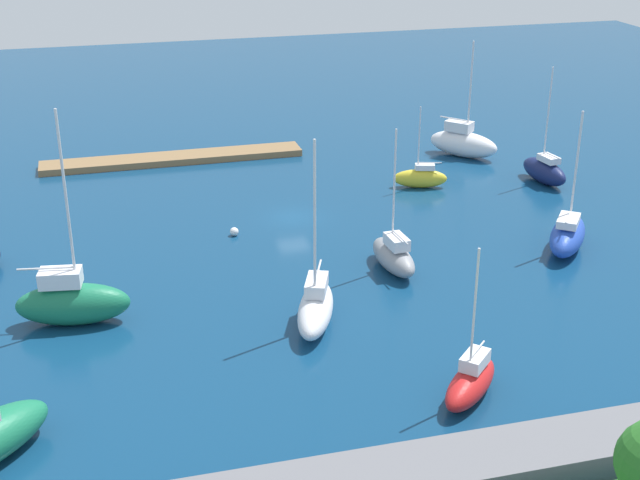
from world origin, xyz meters
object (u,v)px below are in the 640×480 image
sailboat_green_far_south (72,301)px  sailboat_white_by_breakwater (316,307)px  sailboat_navy_inner_mooring (544,170)px  pier_dock (173,158)px  sailboat_gray_east_end (394,255)px  sailboat_yellow_lone_north (420,178)px  mooring_buoy_white (234,232)px  sailboat_red_outer_mooring (471,381)px  sailboat_blue_mid_basin (568,234)px  sailboat_white_off_beacon (463,142)px

sailboat_green_far_south → sailboat_white_by_breakwater: (-14.52, 3.99, -0.32)m
sailboat_navy_inner_mooring → sailboat_white_by_breakwater: bearing=119.2°
sailboat_green_far_south → pier_dock: bearing=81.7°
sailboat_navy_inner_mooring → sailboat_gray_east_end: bearing=117.9°
sailboat_yellow_lone_north → sailboat_gray_east_end: bearing=79.6°
sailboat_gray_east_end → mooring_buoy_white: 13.34m
pier_dock → sailboat_white_by_breakwater: 35.35m
sailboat_gray_east_end → sailboat_red_outer_mooring: 16.39m
sailboat_green_far_south → sailboat_navy_inner_mooring: sailboat_green_far_south is taller
pier_dock → sailboat_gray_east_end: (-12.35, 28.69, 0.80)m
sailboat_gray_east_end → sailboat_yellow_lone_north: 17.58m
sailboat_green_far_south → sailboat_navy_inner_mooring: size_ratio=1.32×
pier_dock → sailboat_red_outer_mooring: (-10.96, 45.02, 0.68)m
sailboat_green_far_south → mooring_buoy_white: 16.56m
sailboat_navy_inner_mooring → sailboat_blue_mid_basin: (5.60, 13.95, 0.06)m
sailboat_green_far_south → sailboat_blue_mid_basin: 35.49m
sailboat_white_by_breakwater → mooring_buoy_white: 15.53m
sailboat_white_by_breakwater → sailboat_red_outer_mooring: bearing=51.7°
sailboat_white_off_beacon → sailboat_yellow_lone_north: 10.40m
sailboat_yellow_lone_north → mooring_buoy_white: 19.00m
pier_dock → mooring_buoy_white: mooring_buoy_white is taller
sailboat_navy_inner_mooring → mooring_buoy_white: bearing=91.5°
sailboat_white_off_beacon → sailboat_white_by_breakwater: sailboat_white_by_breakwater is taller
sailboat_navy_inner_mooring → sailboat_yellow_lone_north: bearing=73.2°
sailboat_yellow_lone_north → pier_dock: bearing=-16.0°
sailboat_yellow_lone_north → sailboat_white_by_breakwater: sailboat_white_by_breakwater is taller
sailboat_navy_inner_mooring → sailboat_white_off_beacon: bearing=15.1°
pier_dock → sailboat_gray_east_end: bearing=113.3°
mooring_buoy_white → sailboat_blue_mid_basin: bearing=158.9°
sailboat_red_outer_mooring → sailboat_yellow_lone_north: 33.33m
sailboat_white_off_beacon → sailboat_white_by_breakwater: (22.58, 29.36, -0.22)m
sailboat_red_outer_mooring → mooring_buoy_white: 26.71m
sailboat_white_off_beacon → sailboat_yellow_lone_north: bearing=-85.5°
sailboat_white_off_beacon → sailboat_navy_inner_mooring: (-3.92, 9.11, -0.25)m
sailboat_blue_mid_basin → sailboat_red_outer_mooring: (14.97, 16.34, -0.22)m
pier_dock → sailboat_navy_inner_mooring: 34.82m
sailboat_white_off_beacon → mooring_buoy_white: (25.06, 14.06, -1.07)m
sailboat_blue_mid_basin → sailboat_yellow_lone_north: (5.58, -15.64, -0.30)m
sailboat_yellow_lone_north → sailboat_white_by_breakwater: size_ratio=0.61×
sailboat_blue_mid_basin → sailboat_gray_east_end: 13.58m
sailboat_blue_mid_basin → sailboat_white_off_beacon: bearing=33.5°
sailboat_white_off_beacon → mooring_buoy_white: 28.75m
sailboat_white_off_beacon → sailboat_green_far_south: bearing=-96.8°
sailboat_gray_east_end → sailboat_green_far_south: bearing=92.3°
sailboat_yellow_lone_north → mooring_buoy_white: sailboat_yellow_lone_north is taller
pier_dock → sailboat_green_far_south: 32.43m
sailboat_blue_mid_basin → pier_dock: bearing=79.8°
pier_dock → sailboat_navy_inner_mooring: (-31.54, 14.73, 0.84)m
pier_dock → sailboat_red_outer_mooring: 46.34m
sailboat_navy_inner_mooring → sailboat_gray_east_end: (19.19, 13.96, -0.05)m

